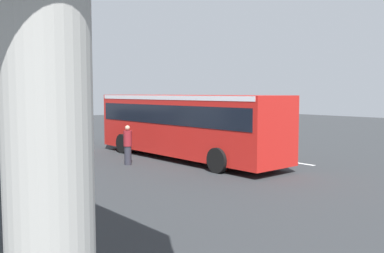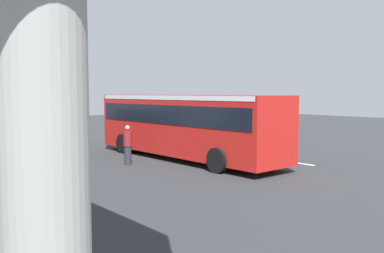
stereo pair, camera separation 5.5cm
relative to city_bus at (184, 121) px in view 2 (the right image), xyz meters
name	(u,v)px [view 2 (the right image)]	position (x,y,z in m)	size (l,w,h in m)	color
ground	(206,157)	(-0.27, -1.20, -1.88)	(80.00, 80.00, 0.00)	#2D3033
city_bus	(184,121)	(0.00, 0.00, 0.00)	(11.54, 2.85, 3.15)	red
parked_van	(6,130)	(8.36, 5.93, -0.70)	(4.80, 2.17, 2.05)	black
bicycle_red	(81,137)	(9.54, 0.94, -1.51)	(1.77, 0.44, 0.96)	black
bicycle_green	(49,140)	(9.35, 3.15, -1.51)	(1.77, 0.44, 0.96)	black
pedestrian	(128,145)	(0.36, 3.02, -1.00)	(0.38, 0.38, 1.79)	#2D2D38
traffic_sign	(276,117)	(-0.98, -5.91, 0.01)	(0.08, 0.60, 2.80)	slate
lane_dash_leftmost	(296,163)	(-4.27, -3.23, -1.88)	(2.00, 0.20, 0.01)	silver
lane_dash_left	(234,153)	(-0.27, -3.23, -1.88)	(2.00, 0.20, 0.01)	silver
lane_dash_centre	(187,146)	(3.73, -3.23, -1.88)	(2.00, 0.20, 0.01)	silver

